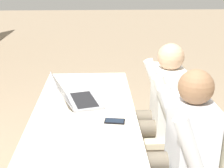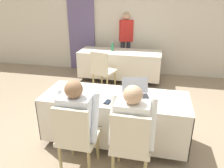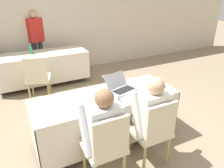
# 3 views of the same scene
# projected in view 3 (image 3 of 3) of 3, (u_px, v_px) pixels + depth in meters

# --- Properties ---
(ground_plane) EXTENTS (24.00, 24.00, 0.00)m
(ground_plane) POSITION_uv_depth(u_px,v_px,m) (106.00, 139.00, 3.24)
(ground_plane) COLOR gray
(wall_back) EXTENTS (12.00, 0.06, 2.70)m
(wall_back) POSITION_uv_depth(u_px,v_px,m) (49.00, 19.00, 5.27)
(wall_back) COLOR beige
(wall_back) RESTS_ON ground_plane
(conference_table_near) EXTENTS (1.98, 0.73, 0.73)m
(conference_table_near) POSITION_uv_depth(u_px,v_px,m) (106.00, 107.00, 3.02)
(conference_table_near) COLOR beige
(conference_table_near) RESTS_ON ground_plane
(conference_table_far) EXTENTS (1.98, 0.73, 0.73)m
(conference_table_far) POSITION_uv_depth(u_px,v_px,m) (42.00, 61.00, 4.87)
(conference_table_far) COLOR beige
(conference_table_far) RESTS_ON ground_plane
(laptop) EXTENTS (0.43, 0.42, 0.21)m
(laptop) POSITION_uv_depth(u_px,v_px,m) (121.00, 87.00, 3.09)
(laptop) COLOR #99999E
(laptop) RESTS_ON conference_table_near
(cell_phone) EXTENTS (0.09, 0.14, 0.01)m
(cell_phone) POSITION_uv_depth(u_px,v_px,m) (109.00, 103.00, 2.75)
(cell_phone) COLOR black
(cell_phone) RESTS_ON conference_table_near
(paper_beside_laptop) EXTENTS (0.30, 0.35, 0.00)m
(paper_beside_laptop) POSITION_uv_depth(u_px,v_px,m) (134.00, 96.00, 2.94)
(paper_beside_laptop) COLOR white
(paper_beside_laptop) RESTS_ON conference_table_near
(water_bottle) EXTENTS (0.06, 0.06, 0.22)m
(water_bottle) POSITION_uv_depth(u_px,v_px,m) (31.00, 50.00, 4.70)
(water_bottle) COLOR #288456
(water_bottle) RESTS_ON conference_table_far
(chair_near_left) EXTENTS (0.44, 0.44, 0.91)m
(chair_near_left) POSITION_uv_depth(u_px,v_px,m) (106.00, 145.00, 2.36)
(chair_near_left) COLOR tan
(chair_near_left) RESTS_ON ground_plane
(chair_near_right) EXTENTS (0.44, 0.44, 0.91)m
(chair_near_right) POSITION_uv_depth(u_px,v_px,m) (153.00, 130.00, 2.62)
(chair_near_right) COLOR tan
(chair_near_right) RESTS_ON ground_plane
(chair_far_spare) EXTENTS (0.55, 0.55, 0.91)m
(chair_far_spare) POSITION_uv_depth(u_px,v_px,m) (38.00, 77.00, 4.15)
(chair_far_spare) COLOR tan
(chair_far_spare) RESTS_ON ground_plane
(person_checkered_shirt) EXTENTS (0.50, 0.52, 1.17)m
(person_checkered_shirt) POSITION_uv_depth(u_px,v_px,m) (102.00, 128.00, 2.38)
(person_checkered_shirt) COLOR #665B4C
(person_checkered_shirt) RESTS_ON ground_plane
(person_white_shirt) EXTENTS (0.50, 0.52, 1.17)m
(person_white_shirt) POSITION_uv_depth(u_px,v_px,m) (149.00, 114.00, 2.64)
(person_white_shirt) COLOR #665B4C
(person_white_shirt) RESTS_ON ground_plane
(person_red_shirt) EXTENTS (0.39, 0.31, 1.59)m
(person_red_shirt) POSITION_uv_depth(u_px,v_px,m) (36.00, 39.00, 5.28)
(person_red_shirt) COLOR #33333D
(person_red_shirt) RESTS_ON ground_plane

